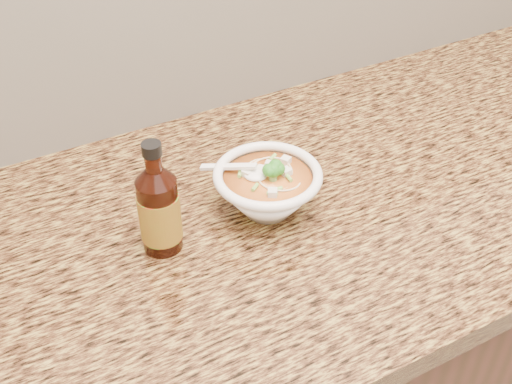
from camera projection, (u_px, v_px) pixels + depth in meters
name	position (u px, v px, depth m)	size (l,w,h in m)	color
cabinet	(291.00, 371.00, 1.32)	(4.00, 0.65, 0.86)	#362010
counter_slab	(301.00, 204.00, 1.04)	(4.00, 0.68, 0.04)	olive
soup_bowl	(268.00, 190.00, 0.98)	(0.17, 0.17, 0.09)	white
hot_sauce_bottle	(159.00, 210.00, 0.89)	(0.06, 0.06, 0.18)	#381107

